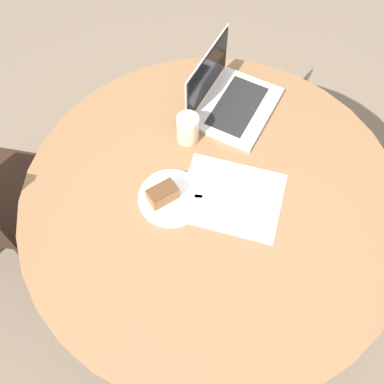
{
  "coord_description": "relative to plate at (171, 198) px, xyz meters",
  "views": [
    {
      "loc": [
        0.05,
        -0.71,
        2.03
      ],
      "look_at": [
        -0.07,
        -0.01,
        0.77
      ],
      "focal_mm": 42.0,
      "sensor_mm": 36.0,
      "label": 1
    }
  ],
  "objects": [
    {
      "name": "coffee_glass",
      "position": [
        0.01,
        0.25,
        0.05
      ],
      "size": [
        0.08,
        0.08,
        0.11
      ],
      "color": "#C6AD89",
      "rests_on": "dining_table"
    },
    {
      "name": "paper_document",
      "position": [
        0.19,
        0.04,
        -0.0
      ],
      "size": [
        0.35,
        0.3,
        0.0
      ],
      "rotation": [
        0.0,
        0.0,
        -0.11
      ],
      "color": "white",
      "rests_on": "dining_table"
    },
    {
      "name": "dining_table",
      "position": [
        0.13,
        0.03,
        -0.13
      ],
      "size": [
        1.28,
        1.28,
        0.73
      ],
      "color": "brown",
      "rests_on": "ground_plane"
    },
    {
      "name": "plate",
      "position": [
        0.0,
        0.0,
        0.0
      ],
      "size": [
        0.22,
        0.22,
        0.01
      ],
      "color": "silver",
      "rests_on": "dining_table"
    },
    {
      "name": "cake_slice",
      "position": [
        -0.03,
        -0.01,
        0.03
      ],
      "size": [
        0.11,
        0.11,
        0.06
      ],
      "rotation": [
        0.0,
        0.0,
        0.73
      ],
      "color": "brown",
      "rests_on": "plate"
    },
    {
      "name": "fork",
      "position": [
        0.04,
        0.01,
        0.01
      ],
      "size": [
        0.17,
        0.04,
        0.0
      ],
      "rotation": [
        0.0,
        0.0,
        6.39
      ],
      "color": "silver",
      "rests_on": "plate"
    },
    {
      "name": "ground_plane",
      "position": [
        0.13,
        0.03,
        -0.74
      ],
      "size": [
        12.0,
        12.0,
        0.0
      ],
      "primitive_type": "plane",
      "color": "#6B5B4C"
    },
    {
      "name": "laptop",
      "position": [
        0.14,
        0.42,
        0.03
      ],
      "size": [
        0.34,
        0.38,
        0.22
      ],
      "rotation": [
        0.0,
        0.0,
        4.39
      ],
      "color": "silver",
      "rests_on": "dining_table"
    }
  ]
}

